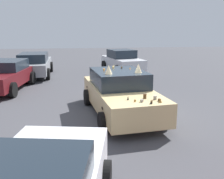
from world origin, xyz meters
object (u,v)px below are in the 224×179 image
parked_sedan_row_back_far (4,75)px  parked_sedan_near_right (122,61)px  art_car_decorated (120,93)px  parked_sedan_behind_right (35,64)px

parked_sedan_row_back_far → parked_sedan_near_right: parked_sedan_near_right is taller
art_car_decorated → parked_sedan_behind_right: art_car_decorated is taller
parked_sedan_row_back_far → parked_sedan_near_right: size_ratio=1.09×
art_car_decorated → parked_sedan_row_back_far: 6.59m
art_car_decorated → parked_sedan_row_back_far: bearing=-137.9°
parked_sedan_row_back_far → parked_sedan_behind_right: 3.70m
parked_sedan_near_right → parked_sedan_row_back_far: bearing=-69.1°
art_car_decorated → parked_sedan_near_right: size_ratio=1.13×
parked_sedan_row_back_far → parked_sedan_near_right: (4.37, -6.58, 0.03)m
parked_sedan_near_right → parked_sedan_behind_right: size_ratio=0.93×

